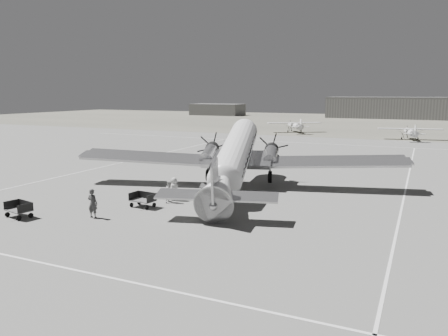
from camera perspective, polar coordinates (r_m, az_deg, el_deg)
ground at (r=31.80m, az=-0.30°, el=-4.44°), size 260.00×260.00×0.00m
taxi_line_near at (r=20.60m, az=-17.35°, el=-12.93°), size 60.00×0.15×0.01m
taxi_line_right at (r=29.05m, az=21.86°, el=-6.52°), size 0.15×80.00×0.01m
taxi_line_left at (r=49.62m, az=-14.44°, el=0.41°), size 0.15×60.00×0.01m
taxi_line_horizon at (r=69.64m, az=13.70°, el=3.05°), size 90.00×0.15×0.01m
grass_infield at (r=123.90m, az=18.61°, el=5.63°), size 260.00×90.00×0.01m
hangar_main at (r=148.26m, az=21.67°, el=7.33°), size 42.00×14.00×6.60m
shed_secondary at (r=158.41m, az=-0.86°, el=7.65°), size 18.00×10.00×4.00m
dc3_airliner at (r=34.77m, az=1.37°, el=1.25°), size 32.06×26.13×5.31m
light_plane_left at (r=89.22m, az=9.25°, el=5.35°), size 14.03×13.30×2.29m
light_plane_right at (r=80.42m, az=23.17°, el=4.18°), size 11.95×10.39×2.18m
baggage_cart_near at (r=30.77m, az=-10.58°, el=-4.13°), size 1.89×1.42×1.00m
baggage_cart_far at (r=30.69m, az=-25.24°, el=-4.94°), size 2.01×1.60×1.01m
ground_crew at (r=28.83m, az=-16.78°, el=-4.44°), size 0.71×0.49×1.87m
ramp_agent at (r=31.71m, az=-7.10°, el=-3.06°), size 0.64×0.80×1.61m
passenger at (r=32.33m, az=-6.53°, el=-2.71°), size 0.61×0.88×1.71m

